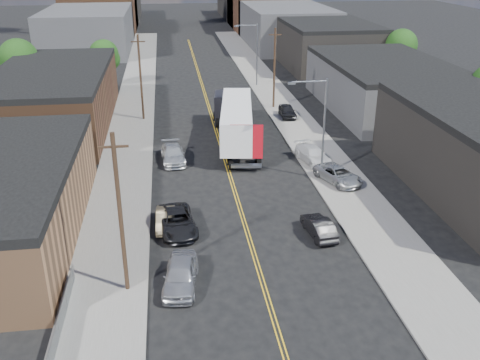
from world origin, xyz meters
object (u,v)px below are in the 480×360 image
object	(u,v)px
semi_truck	(234,118)
car_right_lot_c	(287,111)
car_right_lot_a	(338,175)
car_right_oncoming	(319,227)
car_left_d	(173,154)
car_left_a	(181,275)
car_left_c	(177,222)
car_right_lot_b	(313,155)
car_left_b	(166,219)

from	to	relation	value
semi_truck	car_right_lot_c	distance (m)	10.74
car_right_lot_c	car_right_lot_a	bearing A→B (deg)	-88.67
car_right_oncoming	car_right_lot_a	xyz separation A→B (m)	(4.14, 8.66, 0.16)
semi_truck	car_left_d	distance (m)	8.48
car_left_a	car_left_c	size ratio (longest dim) A/B	0.90
car_left_a	car_left_d	bearing A→B (deg)	97.52
semi_truck	car_right_lot_a	xyz separation A→B (m)	(7.54, -12.22, -1.75)
car_left_d	car_right_lot_b	size ratio (longest dim) A/B	1.04
car_left_a	car_right_lot_a	distance (m)	19.64
car_left_c	car_right_lot_a	distance (m)	15.61
car_left_b	car_right_oncoming	size ratio (longest dim) A/B	0.94
car_right_lot_c	car_left_c	bearing A→B (deg)	-117.00
car_left_d	car_left_b	bearing A→B (deg)	-97.78
semi_truck	car_right_lot_b	size ratio (longest dim) A/B	3.55
car_right_lot_a	car_right_lot_c	world-z (taller)	car_right_lot_c
car_right_oncoming	car_right_lot_b	world-z (taller)	car_right_lot_b
car_left_a	car_left_c	xyz separation A→B (m)	(0.00, 7.02, -0.08)
car_right_lot_a	car_left_d	bearing A→B (deg)	132.07
car_right_lot_a	car_left_c	bearing A→B (deg)	-175.83
car_left_a	car_right_oncoming	size ratio (longest dim) A/B	1.18
semi_truck	car_right_lot_c	bearing A→B (deg)	53.65
car_left_a	car_left_d	size ratio (longest dim) A/B	0.93
car_left_d	car_right_lot_b	world-z (taller)	car_right_lot_b
car_right_lot_a	car_right_lot_c	size ratio (longest dim) A/B	1.17
car_left_a	car_left_c	distance (m)	7.02
car_left_b	car_right_lot_a	world-z (taller)	car_right_lot_a
car_left_c	car_right_oncoming	distance (m)	10.21
car_right_oncoming	car_right_lot_c	world-z (taller)	car_right_lot_c
car_right_lot_a	car_right_lot_c	bearing A→B (deg)	69.56
car_left_b	car_right_lot_c	distance (m)	29.70
car_right_lot_a	car_right_lot_b	size ratio (longest dim) A/B	0.99
car_left_d	car_right_oncoming	size ratio (longest dim) A/B	1.26
car_left_b	car_left_c	bearing A→B (deg)	-38.05
semi_truck	car_left_b	distance (m)	19.70
car_right_oncoming	car_right_lot_a	distance (m)	9.59
semi_truck	car_right_lot_a	world-z (taller)	semi_truck
car_right_oncoming	car_right_lot_a	size ratio (longest dim) A/B	0.83
semi_truck	car_right_lot_c	xyz separation A→B (m)	(7.39, 7.59, -1.72)
car_left_d	car_right_lot_b	distance (m)	13.39
semi_truck	car_left_b	bearing A→B (deg)	-104.39
car_left_c	car_right_lot_a	bearing A→B (deg)	18.41
car_left_b	car_right_lot_a	distance (m)	16.10
car_right_oncoming	car_right_lot_b	distance (m)	14.01
car_left_d	car_right_lot_c	xyz separation A→B (m)	(13.99, 12.59, 0.12)
car_right_lot_a	car_right_lot_c	distance (m)	19.81
semi_truck	car_left_c	bearing A→B (deg)	-101.42
car_left_a	car_right_lot_c	world-z (taller)	car_left_a
semi_truck	car_right_lot_a	distance (m)	14.47
car_left_b	car_right_lot_c	world-z (taller)	car_right_lot_c
car_left_d	car_right_oncoming	distance (m)	18.76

